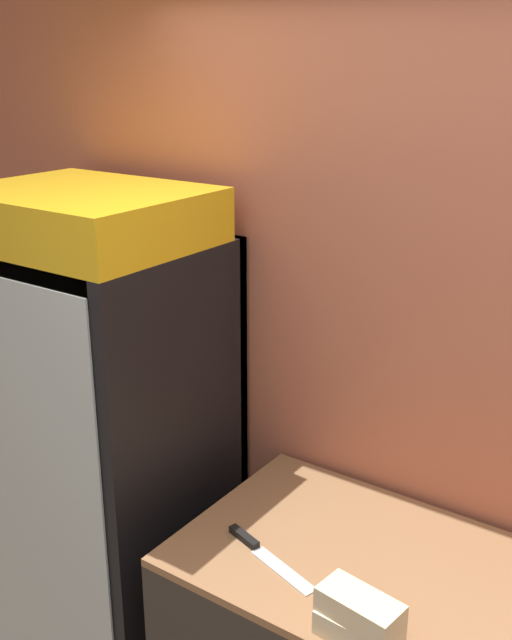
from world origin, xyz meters
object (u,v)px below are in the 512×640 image
Objects in this scene: sandwich_stack_bottom at (359,629)px; chefs_knife at (258,549)px; beverage_cooler at (115,418)px; sandwich_stack_middle at (360,608)px.

sandwich_stack_bottom is 0.43m from chefs_knife.
beverage_cooler reaches higher than sandwich_stack_middle.
beverage_cooler is 5.30× the size of chefs_knife.
beverage_cooler is 1.27m from sandwich_stack_bottom.
beverage_cooler is 1.27m from sandwich_stack_middle.
sandwich_stack_bottom is 0.97× the size of sandwich_stack_middle.
sandwich_stack_bottom is at bearing -16.91° from beverage_cooler.
chefs_knife is at bearing 159.97° from sandwich_stack_middle.
sandwich_stack_middle is at bearing -20.03° from chefs_knife.
beverage_cooler is at bearing 163.09° from sandwich_stack_middle.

